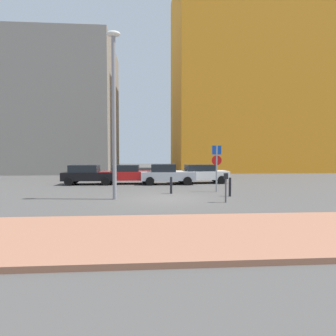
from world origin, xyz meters
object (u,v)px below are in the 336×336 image
parked_car_silver (167,174)px  parked_car_red (128,174)px  parked_car_white (200,173)px  parking_sign_post (217,163)px  traffic_bollard_mid (230,187)px  parked_car_black (88,174)px  parking_meter (226,183)px  traffic_bollard_near (171,185)px  street_lamp (114,103)px

parked_car_silver → parked_car_red: bearing=170.4°
parked_car_white → parking_sign_post: bearing=-90.2°
traffic_bollard_mid → parked_car_red: bearing=130.9°
parked_car_black → parked_car_red: size_ratio=0.92×
parking_sign_post → parking_meter: bearing=-97.6°
parking_sign_post → traffic_bollard_near: size_ratio=2.94×
parked_car_red → traffic_bollard_near: size_ratio=4.39×
parked_car_white → parking_sign_post: size_ratio=1.55×
parked_car_silver → parking_sign_post: size_ratio=1.44×
parked_car_red → street_lamp: size_ratio=0.51×
parked_car_white → traffic_bollard_mid: 7.18m
parked_car_white → parking_meter: parked_car_white is taller
parked_car_silver → parked_car_white: size_ratio=0.93×
parked_car_black → parking_sign_post: bearing=-29.4°
parking_meter → traffic_bollard_mid: (0.77, 1.86, -0.39)m
parked_car_red → parked_car_white: (5.81, 0.16, 0.01)m
parking_sign_post → parked_car_silver: bearing=120.4°
parked_car_white → parking_sign_post: (-0.02, -5.33, 1.02)m
parked_car_red → traffic_bollard_mid: (6.07, -7.01, -0.26)m
parked_car_white → street_lamp: size_ratio=0.53×
traffic_bollard_mid → parked_car_black: bearing=143.1°
parked_car_silver → street_lamp: size_ratio=0.49×
parked_car_red → street_lamp: 8.56m
traffic_bollard_mid → traffic_bollard_near: bearing=157.0°
parked_car_red → traffic_bollard_mid: 9.28m
traffic_bollard_near → traffic_bollard_mid: bearing=-23.0°
parked_car_white → street_lamp: (-5.89, -7.69, 4.07)m
traffic_bollard_near → parked_car_black: bearing=137.4°
parked_car_silver → traffic_bollard_near: bearing=-91.1°
parked_car_silver → parking_meter: (2.24, -8.36, 0.12)m
parking_sign_post → street_lamp: bearing=-158.1°
parked_car_black → parked_car_red: (2.98, 0.22, -0.01)m
parked_car_black → parked_car_silver: size_ratio=0.95×
parking_sign_post → traffic_bollard_near: (-2.83, -0.52, -1.31)m
parked_car_red → street_lamp: bearing=-90.6°
traffic_bollard_near → parked_car_white: bearing=64.1°
parked_car_black → parking_meter: 11.98m
parked_car_white → parking_sign_post: parking_sign_post is taller
parked_car_red → parking_sign_post: size_ratio=1.50×
parked_car_silver → traffic_bollard_near: 5.18m
parking_meter → traffic_bollard_mid: parking_meter is taller
parking_meter → traffic_bollard_mid: size_ratio=1.36×
parking_meter → traffic_bollard_near: (-2.34, 3.18, -0.42)m
street_lamp → traffic_bollard_near: (3.04, 1.84, -4.37)m
parked_car_silver → street_lamp: bearing=-114.1°
parked_car_white → parking_sign_post: 5.42m
parking_sign_post → parking_meter: 3.84m
parked_car_black → traffic_bollard_near: bearing=-42.6°
parked_car_silver → parked_car_white: parked_car_silver is taller
parking_sign_post → parked_car_black: bearing=150.6°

